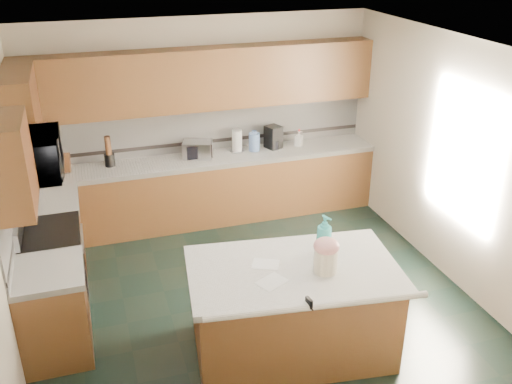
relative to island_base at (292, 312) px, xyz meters
name	(u,v)px	position (x,y,z in m)	size (l,w,h in m)	color
floor	(253,300)	(-0.11, 0.88, -0.43)	(4.60, 4.60, 0.00)	black
ceiling	(252,49)	(-0.11, 0.88, 2.27)	(4.60, 4.60, 0.00)	white
wall_back	(201,119)	(-0.11, 3.20, 0.92)	(4.60, 0.04, 2.70)	#F0E2CA
wall_front	(359,330)	(-0.11, -1.44, 0.92)	(4.60, 0.04, 2.70)	#F0E2CA
wall_left	(1,220)	(-2.43, 0.88, 0.92)	(0.04, 4.60, 2.70)	#F0E2CA
wall_right	(453,161)	(2.21, 0.88, 0.92)	(0.04, 4.60, 2.70)	#F0E2CA
back_base_cab	(209,191)	(-0.11, 2.88, 0.00)	(4.60, 0.60, 0.86)	#3C1D0E
back_countertop	(208,159)	(-0.11, 2.88, 0.46)	(4.60, 0.64, 0.06)	white
back_upper_cab	(202,79)	(-0.11, 3.01, 1.51)	(4.60, 0.33, 0.78)	#3C1D0E
back_backsplash	(202,128)	(-0.11, 3.16, 0.81)	(4.60, 0.02, 0.63)	silver
back_accent_band	(203,142)	(-0.11, 3.16, 0.61)	(4.60, 0.01, 0.05)	black
left_base_cab_rear	(55,237)	(-2.11, 2.17, 0.00)	(0.60, 0.82, 0.86)	#3C1D0E
left_counter_rear	(49,201)	(-2.11, 2.17, 0.46)	(0.64, 0.82, 0.06)	white
left_base_cab_front	(54,314)	(-2.11, 0.64, 0.00)	(0.60, 0.72, 0.86)	#3C1D0E
left_counter_front	(47,272)	(-2.11, 0.64, 0.46)	(0.64, 0.72, 0.06)	white
left_backsplash	(11,205)	(-2.40, 1.43, 0.81)	(0.02, 2.30, 0.63)	silver
left_accent_band	(16,222)	(-2.40, 1.43, 0.61)	(0.01, 2.30, 0.05)	black
left_upper_cab_rear	(21,109)	(-2.25, 2.30, 1.51)	(0.33, 1.09, 0.78)	#3C1D0E
left_upper_cab_front	(9,165)	(-2.25, 0.64, 1.51)	(0.33, 0.72, 0.78)	#3C1D0E
range_body	(55,272)	(-2.11, 1.38, 0.01)	(0.60, 0.76, 0.88)	#B7B7BC
range_oven_door	(84,270)	(-1.82, 1.38, -0.03)	(0.02, 0.68, 0.55)	black
range_cooktop	(48,233)	(-2.11, 1.38, 0.47)	(0.62, 0.78, 0.04)	black
range_handle	(82,239)	(-1.79, 1.38, 0.35)	(0.02, 0.02, 0.66)	#B7B7BC
range_backguard	(18,226)	(-2.37, 1.38, 0.59)	(0.06, 0.76, 0.18)	#B7B7BC
microwave	(34,156)	(-2.11, 1.38, 1.30)	(0.73, 0.50, 0.41)	#B7B7BC
island_base	(292,312)	(0.00, 0.00, 0.00)	(1.79, 1.02, 0.86)	#3C1D0E
island_top	(293,270)	(0.00, 0.00, 0.46)	(1.89, 1.12, 0.06)	white
island_bullnose	(318,306)	(0.00, -0.56, 0.46)	(0.06, 0.06, 1.89)	white
treat_jar	(326,260)	(0.25, -0.14, 0.60)	(0.21, 0.21, 0.22)	beige
treat_jar_lid	(326,246)	(0.25, -0.14, 0.74)	(0.23, 0.23, 0.14)	pink
treat_jar_knob	(327,241)	(0.25, -0.14, 0.79)	(0.03, 0.03, 0.07)	tan
treat_jar_knob_end_l	(323,242)	(0.21, -0.14, 0.79)	(0.04, 0.04, 0.04)	tan
treat_jar_knob_end_r	(331,241)	(0.28, -0.14, 0.79)	(0.04, 0.04, 0.04)	tan
soap_bottle_island	(324,236)	(0.34, 0.13, 0.69)	(0.15, 0.16, 0.40)	teal
paper_sheet_a	(272,282)	(-0.26, -0.16, 0.49)	(0.25, 0.19, 0.00)	white
paper_sheet_b	(266,264)	(-0.22, 0.13, 0.49)	(0.24, 0.18, 0.00)	white
clamp_body	(309,302)	(-0.07, -0.54, 0.50)	(0.03, 0.09, 0.08)	black
clamp_handle	(311,308)	(-0.07, -0.59, 0.48)	(0.01, 0.01, 0.06)	black
knife_block	(65,163)	(-1.92, 2.93, 0.61)	(0.13, 0.11, 0.24)	#472814
utensil_crock	(110,160)	(-1.37, 2.96, 0.57)	(0.13, 0.13, 0.16)	black
utensil_bundle	(108,145)	(-1.37, 2.96, 0.77)	(0.08, 0.08, 0.24)	#472814
toaster_oven	(198,149)	(-0.24, 2.93, 0.60)	(0.38, 0.26, 0.22)	#B7B7BC
toaster_oven_door	(200,152)	(-0.24, 2.81, 0.60)	(0.34, 0.01, 0.18)	black
paper_towel	(237,141)	(0.32, 2.98, 0.64)	(0.14, 0.14, 0.30)	white
paper_towel_base	(237,151)	(0.32, 2.98, 0.50)	(0.20, 0.20, 0.01)	#B7B7BC
water_jug	(254,142)	(0.55, 2.94, 0.61)	(0.15, 0.15, 0.25)	#668DCF
water_jug_neck	(254,132)	(0.55, 2.94, 0.75)	(0.07, 0.07, 0.04)	#668DCF
coffee_maker	(273,137)	(0.83, 2.96, 0.65)	(0.18, 0.20, 0.31)	black
coffee_carafe	(274,144)	(0.83, 2.91, 0.55)	(0.13, 0.13, 0.13)	black
soap_bottle_back	(299,139)	(1.20, 2.93, 0.60)	(0.10, 0.10, 0.21)	white
soap_back_cap	(299,130)	(1.20, 2.93, 0.72)	(0.02, 0.02, 0.03)	red
window_light_proxy	(464,155)	(2.18, 0.68, 1.07)	(0.02, 1.40, 1.10)	white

